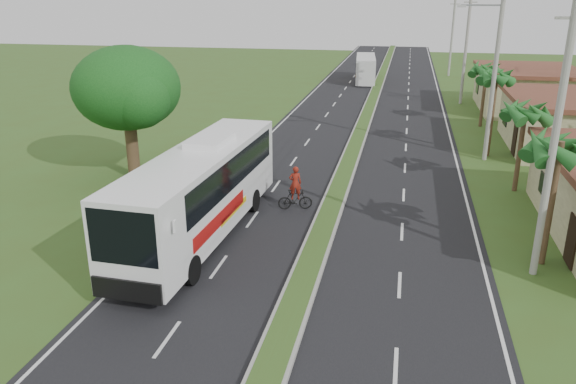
# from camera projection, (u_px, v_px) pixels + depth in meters

# --- Properties ---
(ground) EXTENTS (180.00, 180.00, 0.00)m
(ground) POSITION_uv_depth(u_px,v_px,m) (306.00, 276.00, 21.38)
(ground) COLOR #3A541E
(ground) RESTS_ON ground
(road_asphalt) EXTENTS (14.00, 160.00, 0.02)m
(road_asphalt) POSITION_uv_depth(u_px,v_px,m) (356.00, 145.00, 39.82)
(road_asphalt) COLOR black
(road_asphalt) RESTS_ON ground
(median_strip) EXTENTS (1.20, 160.00, 0.18)m
(median_strip) POSITION_uv_depth(u_px,v_px,m) (356.00, 144.00, 39.79)
(median_strip) COLOR gray
(median_strip) RESTS_ON ground
(lane_edge_left) EXTENTS (0.12, 160.00, 0.01)m
(lane_edge_left) POSITION_uv_depth(u_px,v_px,m) (264.00, 140.00, 41.12)
(lane_edge_left) COLOR silver
(lane_edge_left) RESTS_ON ground
(lane_edge_right) EXTENTS (0.12, 160.00, 0.01)m
(lane_edge_right) POSITION_uv_depth(u_px,v_px,m) (453.00, 150.00, 38.52)
(lane_edge_right) COLOR silver
(lane_edge_right) RESTS_ON ground
(shop_mid) EXTENTS (7.60, 10.60, 3.67)m
(shop_mid) POSITION_uv_depth(u_px,v_px,m) (564.00, 122.00, 38.33)
(shop_mid) COLOR #999267
(shop_mid) RESTS_ON ground
(shop_far) EXTENTS (8.60, 11.60, 3.82)m
(shop_far) POSITION_uv_depth(u_px,v_px,m) (526.00, 89.00, 51.22)
(shop_far) COLOR #999267
(shop_far) RESTS_ON ground
(palm_verge_a) EXTENTS (2.40, 2.40, 5.45)m
(palm_verge_a) POSITION_uv_depth(u_px,v_px,m) (560.00, 148.00, 20.81)
(palm_verge_a) COLOR #473321
(palm_verge_a) RESTS_ON ground
(palm_verge_b) EXTENTS (2.40, 2.40, 5.05)m
(palm_verge_b) POSITION_uv_depth(u_px,v_px,m) (525.00, 112.00, 29.16)
(palm_verge_b) COLOR #473321
(palm_verge_b) RESTS_ON ground
(palm_verge_c) EXTENTS (2.40, 2.40, 5.85)m
(palm_verge_c) POSITION_uv_depth(u_px,v_px,m) (497.00, 78.00, 35.48)
(palm_verge_c) COLOR #473321
(palm_verge_c) RESTS_ON ground
(palm_verge_d) EXTENTS (2.40, 2.40, 5.25)m
(palm_verge_d) POSITION_uv_depth(u_px,v_px,m) (487.00, 69.00, 43.87)
(palm_verge_d) COLOR #473321
(palm_verge_d) RESTS_ON ground
(shade_tree) EXTENTS (6.30, 6.00, 7.54)m
(shade_tree) POSITION_uv_depth(u_px,v_px,m) (125.00, 91.00, 31.28)
(shade_tree) COLOR #473321
(shade_tree) RESTS_ON ground
(utility_pole_a) EXTENTS (1.60, 0.28, 11.00)m
(utility_pole_a) POSITION_uv_depth(u_px,v_px,m) (556.00, 129.00, 19.68)
(utility_pole_a) COLOR gray
(utility_pole_a) RESTS_ON ground
(utility_pole_b) EXTENTS (3.20, 0.28, 12.00)m
(utility_pole_b) POSITION_uv_depth(u_px,v_px,m) (496.00, 61.00, 34.24)
(utility_pole_b) COLOR gray
(utility_pole_b) RESTS_ON ground
(utility_pole_c) EXTENTS (1.60, 0.28, 11.00)m
(utility_pole_c) POSITION_uv_depth(u_px,v_px,m) (466.00, 44.00, 52.88)
(utility_pole_c) COLOR gray
(utility_pole_c) RESTS_ON ground
(utility_pole_d) EXTENTS (1.60, 0.28, 10.50)m
(utility_pole_d) POSITION_uv_depth(u_px,v_px,m) (452.00, 33.00, 71.41)
(utility_pole_d) COLOR gray
(utility_pole_d) RESTS_ON ground
(coach_bus_main) EXTENTS (3.24, 13.09, 4.20)m
(coach_bus_main) POSITION_uv_depth(u_px,v_px,m) (202.00, 187.00, 24.15)
(coach_bus_main) COLOR white
(coach_bus_main) RESTS_ON ground
(coach_bus_far) EXTENTS (3.03, 10.31, 2.96)m
(coach_bus_far) POSITION_uv_depth(u_px,v_px,m) (366.00, 67.00, 68.31)
(coach_bus_far) COLOR silver
(coach_bus_far) RESTS_ON ground
(motorcyclist) EXTENTS (1.77, 0.93, 2.24)m
(motorcyclist) POSITION_uv_depth(u_px,v_px,m) (295.00, 194.00, 27.68)
(motorcyclist) COLOR black
(motorcyclist) RESTS_ON ground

